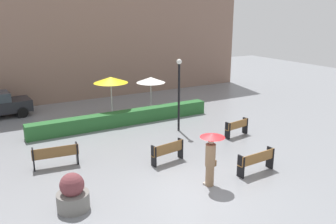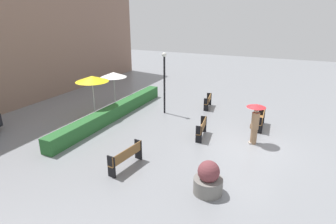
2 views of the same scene
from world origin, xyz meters
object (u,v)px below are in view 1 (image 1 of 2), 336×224
at_px(bench_near_right, 257,160).
at_px(patio_umbrella_white, 151,80).
at_px(bench_far_right, 237,127).
at_px(lamp_post, 179,88).
at_px(bench_far_left, 56,155).
at_px(patio_umbrella_yellow, 111,80).
at_px(pedestrian_with_umbrella, 211,153).
at_px(planter_pot, 73,194).
at_px(bench_mid_center, 168,151).

relative_size(bench_near_right, patio_umbrella_white, 0.79).
relative_size(bench_far_right, lamp_post, 0.39).
xyz_separation_m(bench_far_right, lamp_post, (-2.20, 2.30, 1.90)).
bearing_deg(patio_umbrella_white, bench_near_right, -92.39).
relative_size(bench_far_left, lamp_post, 0.49).
bearing_deg(bench_far_left, patio_umbrella_yellow, 49.24).
relative_size(bench_far_right, pedestrian_with_umbrella, 0.74).
xyz_separation_m(bench_far_right, bench_near_right, (-2.20, -3.81, 0.03)).
height_order(bench_far_left, patio_umbrella_white, patio_umbrella_white).
xyz_separation_m(pedestrian_with_umbrella, patio_umbrella_yellow, (-0.19, 9.75, 1.12)).
xyz_separation_m(bench_near_right, planter_pot, (-7.22, 0.93, 0.01)).
bearing_deg(lamp_post, patio_umbrella_white, 84.17).
bearing_deg(planter_pot, lamp_post, 35.62).
height_order(lamp_post, patio_umbrella_white, lamp_post).
relative_size(bench_far_left, pedestrian_with_umbrella, 0.93).
bearing_deg(bench_far_left, bench_near_right, -33.46).
relative_size(bench_far_left, patio_umbrella_yellow, 0.73).
xyz_separation_m(planter_pot, patio_umbrella_white, (7.65, 9.37, 1.54)).
xyz_separation_m(bench_far_left, lamp_post, (6.96, 1.51, 1.86)).
relative_size(bench_far_left, planter_pot, 1.48).
distance_m(bench_mid_center, patio_umbrella_white, 8.35).
bearing_deg(pedestrian_with_umbrella, patio_umbrella_yellow, 91.14).
distance_m(bench_far_right, patio_umbrella_white, 6.91).
height_order(planter_pot, patio_umbrella_yellow, patio_umbrella_yellow).
xyz_separation_m(bench_near_right, patio_umbrella_white, (0.43, 10.30, 1.55)).
distance_m(bench_far_left, planter_pot, 3.68).
bearing_deg(patio_umbrella_white, planter_pot, -129.24).
height_order(bench_far_left, bench_far_right, bench_far_left).
distance_m(bench_near_right, planter_pot, 7.28).
relative_size(bench_far_left, bench_mid_center, 1.19).
relative_size(lamp_post, patio_umbrella_yellow, 1.50).
height_order(bench_mid_center, pedestrian_with_umbrella, pedestrian_with_umbrella).
height_order(patio_umbrella_yellow, patio_umbrella_white, patio_umbrella_yellow).
xyz_separation_m(bench_far_right, bench_mid_center, (-4.81, -1.13, 0.02)).
bearing_deg(bench_far_right, bench_mid_center, -166.77).
xyz_separation_m(bench_near_right, lamp_post, (0.00, 6.11, 1.87)).
xyz_separation_m(pedestrian_with_umbrella, lamp_post, (2.25, 6.02, 1.10)).
bearing_deg(patio_umbrella_yellow, bench_far_right, -52.38).
bearing_deg(planter_pot, pedestrian_with_umbrella, -9.70).
relative_size(pedestrian_with_umbrella, planter_pot, 1.60).
relative_size(pedestrian_with_umbrella, patio_umbrella_yellow, 0.79).
height_order(planter_pot, lamp_post, lamp_post).
height_order(bench_mid_center, patio_umbrella_white, patio_umbrella_white).
bearing_deg(bench_near_right, planter_pot, 172.66).
height_order(bench_near_right, planter_pot, planter_pot).
height_order(bench_far_left, bench_mid_center, bench_far_left).
bearing_deg(bench_far_left, pedestrian_with_umbrella, -43.82).
bearing_deg(bench_near_right, lamp_post, 89.98).
distance_m(bench_far_left, patio_umbrella_white, 9.46).
relative_size(bench_far_right, patio_umbrella_white, 0.67).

